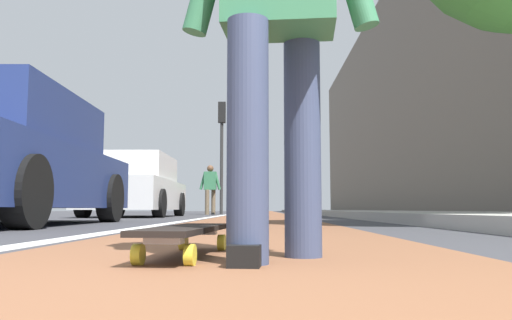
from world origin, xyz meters
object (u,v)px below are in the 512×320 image
traffic_light (222,136)px  pedestrian_distant (210,186)px  skater_person (278,1)px  parked_car_near (0,161)px  parked_car_mid (137,188)px  skateboard (186,232)px

traffic_light → pedestrian_distant: size_ratio=2.58×
skater_person → traffic_light: (17.30, 1.65, 2.03)m
parked_car_near → pedestrian_distant: pedestrian_distant is taller
skater_person → pedestrian_distant: size_ratio=0.98×
traffic_light → pedestrian_distant: 2.98m
skater_person → traffic_light: size_ratio=0.38×
parked_car_near → parked_car_mid: bearing=0.4°
parked_car_near → parked_car_mid: (6.40, 0.05, -0.03)m
skater_person → parked_car_mid: skater_person is taller
skateboard → parked_car_mid: (10.17, 2.77, 0.61)m
parked_car_mid → traffic_light: (6.98, -1.47, 2.27)m
skater_person → traffic_light: traffic_light is taller
parked_car_near → skateboard: bearing=-144.1°
pedestrian_distant → skater_person: bearing=-173.0°
skater_person → parked_car_near: bearing=38.1°
skateboard → skater_person: size_ratio=0.52×
skateboard → parked_car_near: 4.69m
skateboard → parked_car_mid: parked_car_mid is taller
skateboard → pedestrian_distant: (14.96, 1.50, 0.86)m
skater_person → parked_car_near: 4.98m
parked_car_mid → pedestrian_distant: size_ratio=2.63×
skater_person → traffic_light: 17.49m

